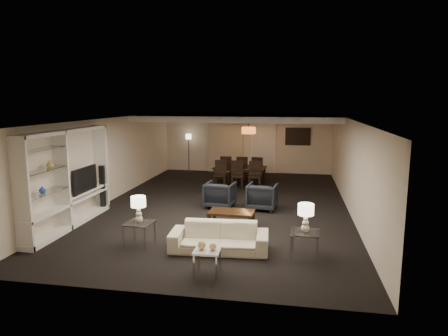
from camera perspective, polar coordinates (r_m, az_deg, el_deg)
floor at (r=11.68m, az=0.00°, el=-5.32°), size 11.00×11.00×0.00m
ceiling at (r=11.30m, az=0.00°, el=7.02°), size 7.00×11.00×0.02m
wall_back at (r=16.82m, az=3.29°, el=3.62°), size 7.00×0.02×2.50m
wall_front at (r=6.21m, az=-9.00°, el=-7.10°), size 7.00×0.02×2.50m
wall_left at (r=12.51m, az=-15.99°, el=1.15°), size 0.02×11.00×2.50m
wall_right at (r=11.35m, az=17.67°, el=0.22°), size 0.02×11.00×2.50m
ceiling_soffit at (r=14.76m, az=2.40°, el=7.26°), size 7.00×4.00×0.20m
curtains at (r=16.88m, az=0.22°, el=3.49°), size 1.50×0.12×2.40m
door at (r=16.75m, az=5.65°, el=2.87°), size 0.90×0.05×2.10m
painting at (r=16.64m, az=10.51°, el=4.45°), size 0.95×0.04×0.65m
media_unit at (r=10.19m, az=-21.39°, el=-1.47°), size 0.38×3.40×2.35m
pendant_light at (r=14.75m, az=3.55°, el=5.38°), size 0.52×0.52×0.24m
sofa at (r=8.18m, az=-0.71°, el=-9.88°), size 2.02×0.89×0.58m
coffee_table at (r=9.71m, az=1.08°, el=-7.28°), size 1.11×0.68×0.39m
armchair_left at (r=11.38m, az=-0.56°, el=-3.83°), size 0.86×0.88×0.73m
armchair_right at (r=11.23m, az=5.48°, el=-4.06°), size 0.86×0.88×0.73m
side_table_left at (r=8.66m, az=-11.97°, el=-9.23°), size 0.59×0.59×0.51m
side_table_right at (r=8.07m, az=11.45°, el=-10.63°), size 0.58×0.58×0.51m
table_lamp_left at (r=8.50m, az=-12.10°, el=-5.83°), size 0.33×0.33×0.56m
table_lamp_right at (r=7.90m, az=11.58°, el=-7.01°), size 0.32×0.32×0.56m
marble_table at (r=7.20m, az=-2.39°, el=-13.23°), size 0.46×0.46×0.45m
gold_gourd_a at (r=7.11m, az=-3.21°, el=-10.96°), size 0.14×0.14×0.14m
gold_gourd_b at (r=7.07m, az=-1.60°, el=-11.14°), size 0.13×0.13×0.13m
television at (r=10.62m, az=-19.80°, el=-1.55°), size 1.09×0.14×0.63m
vase_blue at (r=9.38m, az=-24.53°, el=-2.83°), size 0.15×0.15×0.16m
vase_amber at (r=9.55m, az=-23.65°, el=0.52°), size 0.16×0.16×0.16m
floor_speaker at (r=11.50m, az=-16.95°, el=-2.77°), size 0.16×0.16×1.26m
dining_table at (r=14.38m, az=2.26°, el=-1.15°), size 1.91×1.17×0.64m
chair_nl at (r=13.81m, az=-0.57°, el=-0.94°), size 0.45×0.45×0.96m
chair_nm at (r=13.72m, az=1.90°, el=-1.02°), size 0.50×0.50×0.96m
chair_nr at (r=13.64m, az=4.39°, el=-1.10°), size 0.45×0.45×0.96m
chair_fl at (r=15.07m, az=0.35°, el=-0.04°), size 0.47×0.47×0.96m
chair_fm at (r=14.98m, az=2.61°, el=-0.11°), size 0.48×0.48×0.96m
chair_fr at (r=14.92m, az=4.89°, el=-0.17°), size 0.49×0.49×0.96m
floor_lamp at (r=17.00m, az=-5.06°, el=2.16°), size 0.28×0.28×1.61m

